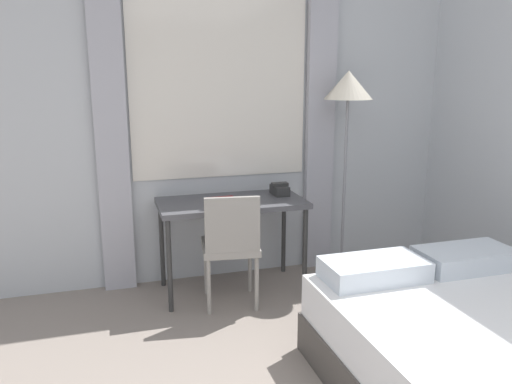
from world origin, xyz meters
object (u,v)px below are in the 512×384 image
object	(u,v)px
desk_chair	(231,242)
standing_lamp	(348,100)
desk	(232,209)
book	(223,201)
telephone	(280,189)

from	to	relation	value
desk_chair	standing_lamp	world-z (taller)	standing_lamp
desk_chair	standing_lamp	distance (m)	1.45
desk	standing_lamp	size ratio (longest dim) A/B	0.65
desk	book	size ratio (longest dim) A/B	4.91
desk	telephone	xyz separation A→B (m)	(0.41, 0.07, 0.11)
desk	book	world-z (taller)	book
desk	book	bearing A→B (deg)	-147.58
standing_lamp	book	world-z (taller)	standing_lamp
desk	standing_lamp	xyz separation A→B (m)	(0.95, 0.02, 0.80)
standing_lamp	telephone	size ratio (longest dim) A/B	9.41
desk_chair	book	world-z (taller)	desk_chair
desk_chair	book	xyz separation A→B (m)	(0.00, 0.23, 0.25)
standing_lamp	book	distance (m)	1.26
desk	standing_lamp	world-z (taller)	standing_lamp
desk_chair	book	distance (m)	0.34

